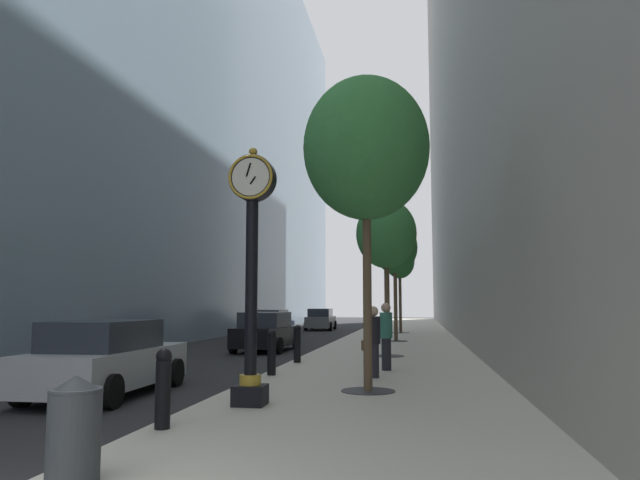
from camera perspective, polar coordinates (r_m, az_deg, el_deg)
The scene contains 18 objects.
ground_plane at distance 31.73m, azimuth 2.05°, elevation -9.52°, with size 110.00×110.00×0.00m, color #262628.
sidewalk_right at distance 34.50m, azimuth 7.61°, elevation -9.08°, with size 5.90×80.00×0.14m, color beige.
building_block_left at distance 40.66m, azimuth -14.91°, elevation 15.52°, with size 9.00×80.00×33.47m.
street_clock at distance 10.84m, azimuth -6.51°, elevation -1.98°, with size 0.84×0.55×4.61m.
bollard_nearest at distance 9.12m, azimuth -14.65°, elevation -13.28°, with size 0.23×0.23×1.13m.
bollard_third at distance 15.32m, azimuth -4.61°, elevation -10.46°, with size 0.23×0.23×1.13m.
bollard_fourth at distance 18.50m, azimuth -2.17°, elevation -9.72°, with size 0.23×0.23×1.13m.
street_tree_near at distance 12.89m, azimuth 4.39°, elevation 8.59°, with size 2.66×2.66×6.58m.
street_tree_mid_near at distance 20.95m, azimuth 6.31°, elevation 0.51°, with size 2.09×2.09×5.40m.
street_tree_mid_far at distance 29.29m, azimuth 7.11°, elevation -0.76°, with size 2.18×2.18×5.75m.
street_tree_far at distance 37.61m, azimuth 7.57°, elevation -2.13°, with size 1.82×1.82×5.43m.
trash_bin at distance 6.74m, azimuth -22.26°, elevation -16.14°, with size 0.53×0.53×1.05m.
pedestrian_walking at distance 14.79m, azimuth 5.06°, elevation -9.40°, with size 0.52×0.45×1.71m.
pedestrian_by_clock at distance 16.46m, azimuth 6.29°, elevation -8.85°, with size 0.47×0.47×1.80m.
car_black_near at distance 24.87m, azimuth -5.13°, elevation -8.68°, with size 2.13×4.46×1.57m.
car_blue_mid at distance 31.67m, azimuth -4.87°, elevation -8.09°, with size 2.13×4.36×1.60m.
car_silver_far at distance 13.54m, azimuth -19.59°, elevation -10.57°, with size 2.05×4.54×1.56m.
car_grey_trailing at distance 44.68m, azimuth 0.07°, elevation -7.54°, with size 2.07×4.63×1.56m.
Camera 1 is at (3.91, -4.43, 1.91)m, focal length 33.75 mm.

